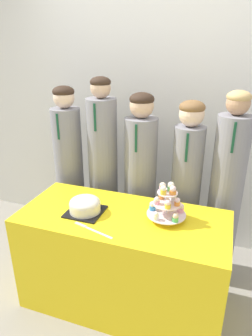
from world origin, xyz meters
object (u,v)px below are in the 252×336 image
at_px(cake_knife, 87,228).
at_px(student_2, 140,186).
at_px(round_cake, 85,205).
at_px(student_0, 70,174).
at_px(student_4, 225,196).
at_px(student_3, 185,193).
at_px(cupcake_stand, 167,203).
at_px(student_1, 103,175).

height_order(cake_knife, student_2, student_2).
bearing_deg(round_cake, student_0, 127.65).
bearing_deg(student_4, student_3, -180.00).
distance_m(cake_knife, student_3, 0.93).
distance_m(round_cake, student_0, 0.75).
height_order(cupcake_stand, student_1, student_1).
height_order(cupcake_stand, student_3, student_3).
bearing_deg(student_3, cupcake_stand, -96.25).
bearing_deg(cupcake_stand, student_2, 124.31).
bearing_deg(student_2, cupcake_stand, -55.69).
relative_size(student_0, student_1, 0.95).
bearing_deg(student_0, round_cake, -52.35).
height_order(student_1, student_3, student_1).
relative_size(student_1, student_2, 1.07).
bearing_deg(cake_knife, round_cake, 135.10).
bearing_deg(cake_knife, student_1, 121.08).
xyz_separation_m(cake_knife, cupcake_stand, (0.46, 0.28, 0.12)).
relative_size(cupcake_stand, student_0, 0.17).
bearing_deg(student_1, round_cake, -78.99).
bearing_deg(student_1, student_2, 0.00).
height_order(student_2, student_3, student_2).
bearing_deg(cake_knife, student_0, 141.41).
distance_m(round_cake, student_3, 0.86).
height_order(cake_knife, student_4, student_4).
distance_m(student_0, student_4, 1.39).
distance_m(round_cake, cupcake_stand, 0.58).
relative_size(round_cake, student_2, 0.16).
relative_size(student_2, student_3, 1.03).
height_order(cake_knife, student_1, student_1).
relative_size(cake_knife, student_1, 0.18).
distance_m(cake_knife, student_4, 1.13).
bearing_deg(student_2, student_4, -0.00).
height_order(student_1, student_2, student_1).
distance_m(cake_knife, student_1, 0.80).
bearing_deg(student_0, student_1, 0.00).
xyz_separation_m(student_0, student_1, (0.34, 0.00, 0.03)).
relative_size(cake_knife, student_4, 0.19).
bearing_deg(student_1, cupcake_stand, -35.81).
bearing_deg(student_4, student_2, 180.00).
relative_size(cupcake_stand, student_1, 0.16).
xyz_separation_m(round_cake, student_4, (0.93, 0.59, -0.06)).
distance_m(student_2, student_4, 0.70).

